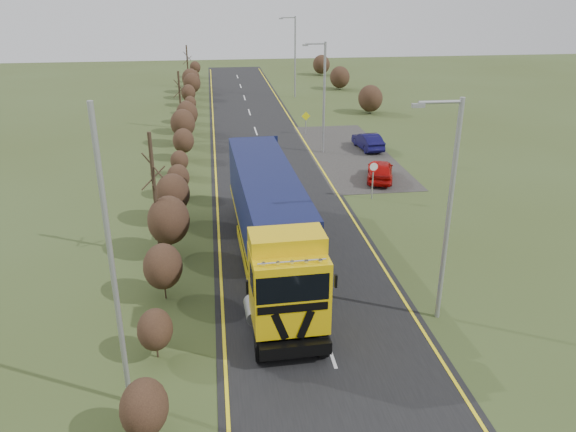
# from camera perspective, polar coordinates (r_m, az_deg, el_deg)

# --- Properties ---
(ground) EXTENTS (160.00, 160.00, 0.00)m
(ground) POSITION_cam_1_polar(r_m,az_deg,el_deg) (24.17, 2.13, -7.36)
(ground) COLOR #38441D
(ground) RESTS_ON ground
(road) EXTENTS (8.00, 120.00, 0.02)m
(road) POSITION_cam_1_polar(r_m,az_deg,el_deg) (33.12, -0.77, 1.21)
(road) COLOR black
(road) RESTS_ON ground
(layby) EXTENTS (6.00, 18.00, 0.02)m
(layby) POSITION_cam_1_polar(r_m,az_deg,el_deg) (43.59, 6.17, 6.34)
(layby) COLOR #292725
(layby) RESTS_ON ground
(lane_markings) EXTENTS (7.52, 116.00, 0.01)m
(lane_markings) POSITION_cam_1_polar(r_m,az_deg,el_deg) (32.83, -0.71, 1.05)
(lane_markings) COLOR yellow
(lane_markings) RESTS_ON road
(hedgerow) EXTENTS (2.24, 102.04, 6.05)m
(hedgerow) POSITION_cam_1_polar(r_m,az_deg,el_deg) (30.46, -11.58, 2.03)
(hedgerow) COLOR black
(hedgerow) RESTS_ON ground
(lorry) EXTENTS (3.00, 15.46, 4.29)m
(lorry) POSITION_cam_1_polar(r_m,az_deg,el_deg) (24.99, -1.90, -0.09)
(lorry) COLOR black
(lorry) RESTS_ON ground
(car_red_hatchback) EXTENTS (2.74, 4.36, 1.38)m
(car_red_hatchback) POSITION_cam_1_polar(r_m,az_deg,el_deg) (37.54, 9.35, 4.60)
(car_red_hatchback) COLOR #AB0A08
(car_red_hatchback) RESTS_ON ground
(car_blue_sedan) EXTENTS (1.76, 4.05, 1.30)m
(car_blue_sedan) POSITION_cam_1_polar(r_m,az_deg,el_deg) (44.78, 8.11, 7.53)
(car_blue_sedan) COLOR #0C0A37
(car_blue_sedan) RESTS_ON ground
(streetlight_near) EXTENTS (1.82, 0.18, 8.54)m
(streetlight_near) POSITION_cam_1_polar(r_m,az_deg,el_deg) (20.93, 15.88, 1.09)
(streetlight_near) COLOR gray
(streetlight_near) RESTS_ON ground
(streetlight_mid) EXTENTS (1.76, 0.18, 8.23)m
(streetlight_mid) POSITION_cam_1_polar(r_m,az_deg,el_deg) (42.72, 3.57, 12.30)
(streetlight_mid) COLOR gray
(streetlight_mid) RESTS_ON ground
(streetlight_far) EXTENTS (1.88, 0.18, 8.83)m
(streetlight_far) POSITION_cam_1_polar(r_m,az_deg,el_deg) (65.40, 0.63, 16.17)
(streetlight_far) COLOR gray
(streetlight_far) RESTS_ON ground
(left_pole) EXTENTS (0.16, 0.16, 9.35)m
(left_pole) POSITION_cam_1_polar(r_m,az_deg,el_deg) (16.49, -17.41, -5.09)
(left_pole) COLOR gray
(left_pole) RESTS_ON ground
(speed_sign) EXTENTS (0.65, 0.10, 2.36)m
(speed_sign) POSITION_cam_1_polar(r_m,az_deg,el_deg) (33.83, 8.65, 4.37)
(speed_sign) COLOR gray
(speed_sign) RESTS_ON ground
(warning_board) EXTENTS (0.76, 0.11, 1.98)m
(warning_board) POSITION_cam_1_polar(r_m,az_deg,el_deg) (48.85, 1.82, 9.67)
(warning_board) COLOR gray
(warning_board) RESTS_ON ground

